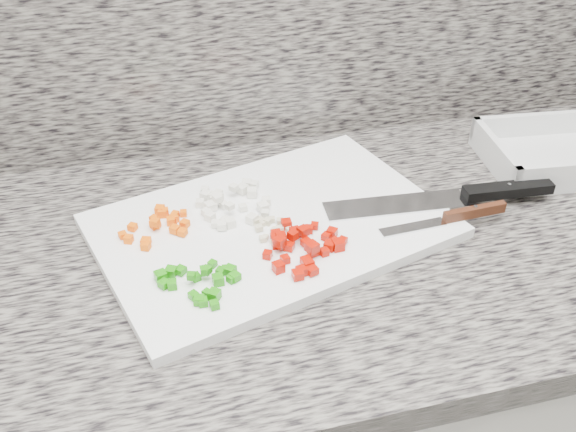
# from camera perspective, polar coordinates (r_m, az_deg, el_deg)

# --- Properties ---
(countertop) EXTENTS (3.96, 0.64, 0.04)m
(countertop) POSITION_cam_1_polar(r_m,az_deg,el_deg) (0.94, -0.02, -3.12)
(countertop) COLOR slate
(countertop) RESTS_ON cabinet
(cutting_board) EXTENTS (0.56, 0.45, 0.02)m
(cutting_board) POSITION_cam_1_polar(r_m,az_deg,el_deg) (0.94, -1.49, -0.89)
(cutting_board) COLOR white
(cutting_board) RESTS_ON countertop
(carrot_pile) EXTENTS (0.10, 0.10, 0.02)m
(carrot_pile) POSITION_cam_1_polar(r_m,az_deg,el_deg) (0.94, -11.33, -0.68)
(carrot_pile) COLOR #F95D05
(carrot_pile) RESTS_ON cutting_board
(onion_pile) EXTENTS (0.11, 0.12, 0.02)m
(onion_pile) POSITION_cam_1_polar(r_m,az_deg,el_deg) (0.96, -5.13, 1.14)
(onion_pile) COLOR white
(onion_pile) RESTS_ON cutting_board
(green_pepper_pile) EXTENTS (0.11, 0.09, 0.02)m
(green_pepper_pile) POSITION_cam_1_polar(r_m,az_deg,el_deg) (0.83, -7.80, -5.72)
(green_pepper_pile) COLOR #1F850C
(green_pepper_pile) RESTS_ON cutting_board
(red_pepper_pile) EXTENTS (0.12, 0.13, 0.02)m
(red_pepper_pile) POSITION_cam_1_polar(r_m,az_deg,el_deg) (0.87, 1.38, -2.68)
(red_pepper_pile) COLOR #AD0F02
(red_pepper_pile) RESTS_ON cutting_board
(garlic_pile) EXTENTS (0.05, 0.06, 0.01)m
(garlic_pile) POSITION_cam_1_polar(r_m,az_deg,el_deg) (0.91, -1.64, -1.01)
(garlic_pile) COLOR beige
(garlic_pile) RESTS_ON cutting_board
(chef_knife) EXTENTS (0.36, 0.06, 0.02)m
(chef_knife) POSITION_cam_1_polar(r_m,az_deg,el_deg) (1.02, 15.87, 1.83)
(chef_knife) COLOR silver
(chef_knife) RESTS_ON cutting_board
(paring_knife) EXTENTS (0.20, 0.03, 0.02)m
(paring_knife) POSITION_cam_1_polar(r_m,az_deg,el_deg) (0.97, 14.97, 0.02)
(paring_knife) COLOR silver
(paring_knife) RESTS_ON cutting_board
(tray) EXTENTS (0.27, 0.21, 0.05)m
(tray) POSITION_cam_1_polar(r_m,az_deg,el_deg) (1.19, 23.06, 5.05)
(tray) COLOR silver
(tray) RESTS_ON countertop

